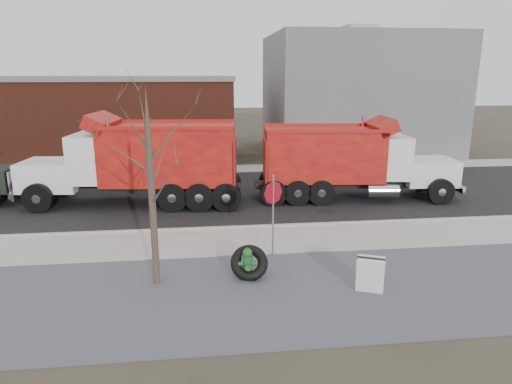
{
  "coord_description": "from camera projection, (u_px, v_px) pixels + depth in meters",
  "views": [
    {
      "loc": [
        -1.88,
        -13.96,
        5.46
      ],
      "look_at": [
        -0.07,
        1.4,
        1.4
      ],
      "focal_mm": 32.0,
      "sensor_mm": 36.0,
      "label": 1
    }
  ],
  "objects": [
    {
      "name": "gravel_verge",
      "position": [
        281.0,
        292.0,
        11.65
      ],
      "size": [
        60.0,
        5.0,
        0.03
      ],
      "primitive_type": "cube",
      "color": "slate",
      "rests_on": "ground"
    },
    {
      "name": "truck_tire",
      "position": [
        249.0,
        263.0,
        12.38
      ],
      "size": [
        1.06,
        0.91,
        0.97
      ],
      "color": "black",
      "rests_on": "ground"
    },
    {
      "name": "stop_sign",
      "position": [
        273.0,
        201.0,
        13.52
      ],
      "size": [
        0.6,
        0.4,
        2.56
      ],
      "rotation": [
        0.0,
        0.0,
        0.17
      ],
      "color": "gray",
      "rests_on": "ground"
    },
    {
      "name": "far_sidewalk",
      "position": [
        236.0,
        169.0,
        26.53
      ],
      "size": [
        60.0,
        2.0,
        0.06
      ],
      "primitive_type": "cube",
      "color": "#9E9B93",
      "rests_on": "ground"
    },
    {
      "name": "sidewalk",
      "position": [
        262.0,
        240.0,
        15.24
      ],
      "size": [
        60.0,
        2.5,
        0.06
      ],
      "primitive_type": "cube",
      "color": "#9E9B93",
      "rests_on": "ground"
    },
    {
      "name": "fire_hydrant",
      "position": [
        247.0,
        265.0,
        12.3
      ],
      "size": [
        0.51,
        0.5,
        0.92
      ],
      "rotation": [
        0.0,
        0.0,
        -0.03
      ],
      "color": "#2C6727",
      "rests_on": "ground"
    },
    {
      "name": "dump_truck_red_b",
      "position": [
        141.0,
        159.0,
        19.02
      ],
      "size": [
        9.22,
        3.4,
        3.82
      ],
      "rotation": [
        0.0,
        0.0,
        3.05
      ],
      "color": "black",
      "rests_on": "ground"
    },
    {
      "name": "building_brick",
      "position": [
        76.0,
        117.0,
        29.54
      ],
      "size": [
        20.2,
        8.2,
        5.3
      ],
      "color": "maroon",
      "rests_on": "ground"
    },
    {
      "name": "road",
      "position": [
        245.0,
        194.0,
        21.06
      ],
      "size": [
        60.0,
        9.4,
        0.02
      ],
      "primitive_type": "cube",
      "color": "black",
      "rests_on": "ground"
    },
    {
      "name": "ground",
      "position": [
        263.0,
        244.0,
        15.01
      ],
      "size": [
        120.0,
        120.0,
        0.0
      ],
      "primitive_type": "plane",
      "color": "#383328",
      "rests_on": "ground"
    },
    {
      "name": "curb",
      "position": [
        258.0,
        227.0,
        16.49
      ],
      "size": [
        60.0,
        0.15,
        0.11
      ],
      "primitive_type": "cube",
      "color": "#9E9B93",
      "rests_on": "ground"
    },
    {
      "name": "bare_tree",
      "position": [
        150.0,
        162.0,
        11.32
      ],
      "size": [
        3.2,
        3.2,
        5.2
      ],
      "color": "#382D23",
      "rests_on": "ground"
    },
    {
      "name": "sandwich_board",
      "position": [
        370.0,
        275.0,
        11.51
      ],
      "size": [
        0.8,
        0.66,
        0.96
      ],
      "rotation": [
        0.0,
        0.0,
        -0.4
      ],
      "color": "white",
      "rests_on": "ground"
    },
    {
      "name": "dump_truck_red_a",
      "position": [
        348.0,
        159.0,
        19.95
      ],
      "size": [
        8.87,
        3.1,
        3.55
      ],
      "rotation": [
        0.0,
        0.0,
        -0.09
      ],
      "color": "black",
      "rests_on": "ground"
    },
    {
      "name": "building_grey",
      "position": [
        356.0,
        94.0,
        32.3
      ],
      "size": [
        12.0,
        10.0,
        8.0
      ],
      "color": "slate",
      "rests_on": "ground"
    }
  ]
}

